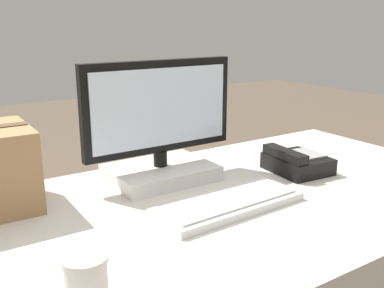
{
  "coord_description": "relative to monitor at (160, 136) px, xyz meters",
  "views": [
    {
      "loc": [
        -0.71,
        -0.95,
        1.22
      ],
      "look_at": [
        -0.02,
        0.1,
        0.87
      ],
      "focal_mm": 42.0,
      "sensor_mm": 36.0,
      "label": 1
    }
  ],
  "objects": [
    {
      "name": "monitor",
      "position": [
        0.0,
        0.0,
        0.0
      ],
      "size": [
        0.51,
        0.24,
        0.38
      ],
      "color": "white",
      "rests_on": "office_desk"
    },
    {
      "name": "keyboard",
      "position": [
        0.04,
        -0.3,
        -0.13
      ],
      "size": [
        0.43,
        0.18,
        0.03
      ],
      "rotation": [
        0.0,
        0.0,
        0.04
      ],
      "color": "silver",
      "rests_on": "office_desk"
    },
    {
      "name": "desk_phone",
      "position": [
        0.42,
        -0.19,
        -0.11
      ],
      "size": [
        0.19,
        0.21,
        0.08
      ],
      "rotation": [
        0.0,
        0.0,
        -0.09
      ],
      "color": "black",
      "rests_on": "office_desk"
    },
    {
      "name": "paper_cup_left",
      "position": [
        -0.44,
        -0.51,
        -0.1
      ],
      "size": [
        0.08,
        0.08,
        0.1
      ],
      "color": "white",
      "rests_on": "office_desk"
    }
  ]
}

